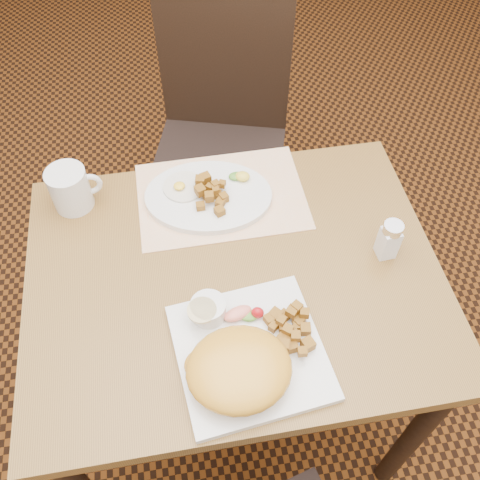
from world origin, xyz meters
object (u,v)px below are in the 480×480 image
object	(u,v)px
plate_square	(250,352)
plate_oval	(208,196)
chair_far	(221,128)
coffee_mug	(71,189)
table	(235,300)
salt_shaker	(389,239)

from	to	relation	value
plate_square	plate_oval	world-z (taller)	plate_oval
chair_far	coffee_mug	world-z (taller)	chair_far
table	salt_shaker	bearing A→B (deg)	-0.46
salt_shaker	coffee_mug	size ratio (longest dim) A/B	0.82
plate_square	chair_far	bearing A→B (deg)	85.35
plate_oval	table	bearing A→B (deg)	-83.21
chair_far	salt_shaker	bearing A→B (deg)	127.00
plate_square	plate_oval	distance (m)	0.41
plate_oval	salt_shaker	bearing A→B (deg)	-31.78
plate_oval	coffee_mug	bearing A→B (deg)	172.58
table	plate_oval	size ratio (longest dim) A/B	2.96
table	plate_oval	world-z (taller)	plate_oval
chair_far	coffee_mug	xyz separation A→B (m)	(-0.41, -0.45, 0.26)
plate_oval	salt_shaker	xyz separation A→B (m)	(0.36, -0.23, 0.04)
table	chair_far	distance (m)	0.73
table	coffee_mug	xyz separation A→B (m)	(-0.34, 0.26, 0.16)
table	plate_oval	distance (m)	0.26
salt_shaker	coffee_mug	bearing A→B (deg)	158.56
table	plate_square	size ratio (longest dim) A/B	3.21
table	salt_shaker	size ratio (longest dim) A/B	9.00
table	plate_square	distance (m)	0.22
table	salt_shaker	world-z (taller)	salt_shaker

